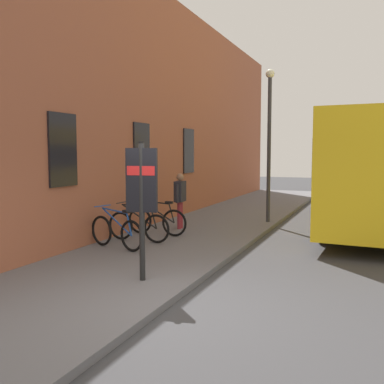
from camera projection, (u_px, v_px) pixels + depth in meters
ground at (299, 240)px, 11.69m from camera, size 60.00×60.00×0.00m
sidewalk_pavement at (225, 221)px, 14.57m from camera, size 24.00×3.50×0.12m
station_facade at (180, 115)px, 15.94m from camera, size 22.00×0.65×7.44m
bicycle_by_door at (116, 232)px, 10.11m from camera, size 0.66×1.71×0.97m
bicycle_leaning_wall at (139, 226)px, 10.92m from camera, size 0.48×1.77×0.97m
bicycle_nearest_sign at (157, 221)px, 11.79m from camera, size 0.48×1.77×0.97m
transit_info_sign at (142, 189)px, 7.49m from camera, size 0.18×0.56×2.40m
city_bus at (381, 166)px, 13.81m from camera, size 10.59×2.97×3.35m
pedestrian_near_bus at (180, 195)px, 12.73m from camera, size 0.62×0.27×1.62m
street_lamp at (269, 132)px, 13.80m from camera, size 0.28×0.28×4.82m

